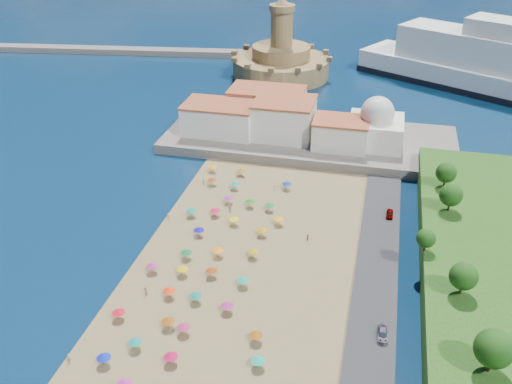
# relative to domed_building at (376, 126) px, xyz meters

# --- Properties ---
(ground) EXTENTS (700.00, 700.00, 0.00)m
(ground) POSITION_rel_domed_building_xyz_m (-30.00, -71.00, -8.97)
(ground) COLOR #071938
(ground) RESTS_ON ground
(terrace) EXTENTS (90.00, 36.00, 3.00)m
(terrace) POSITION_rel_domed_building_xyz_m (-20.00, 2.00, -7.47)
(terrace) COLOR #59544C
(terrace) RESTS_ON ground
(jetty) EXTENTS (18.00, 70.00, 2.40)m
(jetty) POSITION_rel_domed_building_xyz_m (-42.00, 37.00, -7.77)
(jetty) COLOR #59544C
(jetty) RESTS_ON ground
(breakwater) EXTENTS (199.03, 34.77, 2.60)m
(breakwater) POSITION_rel_domed_building_xyz_m (-140.00, 82.00, -7.67)
(breakwater) COLOR #59544C
(breakwater) RESTS_ON ground
(waterfront_buildings) EXTENTS (57.00, 29.00, 11.00)m
(waterfront_buildings) POSITION_rel_domed_building_xyz_m (-33.05, 2.64, -1.10)
(waterfront_buildings) COLOR silver
(waterfront_buildings) RESTS_ON terrace
(domed_building) EXTENTS (16.00, 16.00, 15.00)m
(domed_building) POSITION_rel_domed_building_xyz_m (0.00, 0.00, 0.00)
(domed_building) COLOR silver
(domed_building) RESTS_ON terrace
(fortress) EXTENTS (40.00, 40.00, 32.40)m
(fortress) POSITION_rel_domed_building_xyz_m (-42.00, 67.00, -2.29)
(fortress) COLOR #9E814F
(fortress) RESTS_ON ground
(beach_parasols) EXTENTS (31.87, 116.81, 2.20)m
(beach_parasols) POSITION_rel_domed_building_xyz_m (-31.43, -82.12, -6.83)
(beach_parasols) COLOR gray
(beach_parasols) RESTS_ON beach
(beachgoers) EXTENTS (35.65, 95.88, 1.88)m
(beachgoers) POSITION_rel_domed_building_xyz_m (-34.20, -69.89, -7.87)
(beachgoers) COLOR tan
(beachgoers) RESTS_ON beach
(parked_cars) EXTENTS (2.18, 77.19, 1.40)m
(parked_cars) POSITION_rel_domed_building_xyz_m (6.00, -73.01, -7.60)
(parked_cars) COLOR gray
(parked_cars) RESTS_ON promenade
(hillside_trees) EXTENTS (14.31, 105.22, 7.94)m
(hillside_trees) POSITION_rel_domed_building_xyz_m (18.47, -80.06, 1.16)
(hillside_trees) COLOR #382314
(hillside_trees) RESTS_ON hillside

